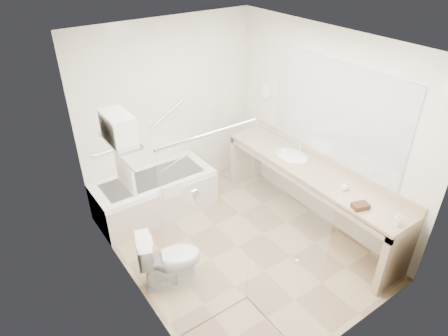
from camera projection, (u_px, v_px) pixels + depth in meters
floor at (238, 246)px, 5.00m from camera, size 3.20×3.20×0.00m
ceiling at (243, 44)px, 3.69m from camera, size 2.60×3.20×0.10m
wall_back at (169, 112)px, 5.46m from camera, size 2.60×0.10×2.50m
wall_front at (359, 242)px, 3.23m from camera, size 2.60×0.10×2.50m
wall_left at (128, 201)px, 3.71m from camera, size 0.10×3.20×2.50m
wall_right at (323, 130)px, 4.98m from camera, size 0.10×3.20×2.50m
bathtub at (155, 195)px, 5.47m from camera, size 1.60×0.73×0.59m
grab_bar_short at (107, 152)px, 5.12m from camera, size 0.40×0.03×0.03m
grab_bar_long at (168, 114)px, 5.41m from camera, size 0.53×0.03×0.33m
shower_enclosure at (246, 243)px, 3.49m from camera, size 0.96×0.91×2.11m
towel_shelf at (119, 135)px, 3.75m from camera, size 0.24×0.55×0.81m
vanity_counter at (310, 183)px, 5.06m from camera, size 0.55×2.70×0.95m
sink at (291, 157)px, 5.26m from camera, size 0.40×0.52×0.14m
faucet at (300, 147)px, 5.28m from camera, size 0.03×0.03×0.14m
mirror at (335, 112)px, 4.72m from camera, size 0.02×2.00×1.20m
hairdryer_unit at (266, 91)px, 5.59m from camera, size 0.08×0.10×0.18m
toilet at (170, 259)px, 4.34m from camera, size 0.77×0.59×0.67m
amenity_basket at (360, 206)px, 4.25m from camera, size 0.20×0.16×0.06m
soap_bottle_a at (397, 222)px, 4.02m from camera, size 0.09×0.15×0.07m
soap_bottle_b at (345, 187)px, 4.54m from camera, size 0.11×0.12×0.08m
water_bottle_left at (289, 149)px, 5.23m from camera, size 0.05×0.05×0.18m
water_bottle_mid at (265, 133)px, 5.60m from camera, size 0.06×0.06×0.18m
water_bottle_right at (268, 139)px, 5.47m from camera, size 0.05×0.05×0.18m
drinking_glass_near at (279, 152)px, 5.23m from camera, size 0.07×0.07×0.09m
drinking_glass_far at (248, 139)px, 5.56m from camera, size 0.06×0.06×0.08m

